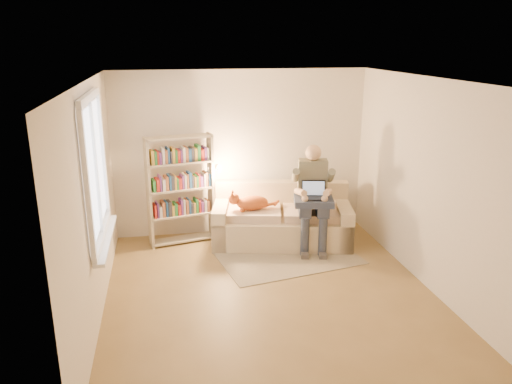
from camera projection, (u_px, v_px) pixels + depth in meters
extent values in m
plane|color=olive|center=(271.00, 294.00, 6.18)|extent=(4.50, 4.50, 0.00)
cube|color=white|center=(273.00, 80.00, 5.42)|extent=(4.00, 4.50, 0.02)
cube|color=silver|center=(93.00, 204.00, 5.45)|extent=(0.02, 4.50, 2.60)
cube|color=silver|center=(430.00, 185.00, 6.16)|extent=(0.02, 4.50, 2.60)
cube|color=silver|center=(241.00, 153.00, 7.91)|extent=(4.00, 0.02, 2.60)
cube|color=silver|center=(337.00, 283.00, 3.69)|extent=(4.00, 0.02, 2.60)
plane|color=white|center=(95.00, 169.00, 5.54)|extent=(0.00, 1.50, 1.50)
cube|color=white|center=(89.00, 97.00, 5.31)|extent=(0.05, 1.50, 0.08)
cube|color=white|center=(102.00, 235.00, 5.77)|extent=(0.05, 1.50, 0.08)
cube|color=white|center=(96.00, 169.00, 5.54)|extent=(0.04, 0.05, 1.50)
cube|color=white|center=(106.00, 239.00, 5.79)|extent=(0.12, 1.52, 0.04)
cube|color=beige|center=(282.00, 229.00, 7.70)|extent=(2.23, 1.35, 0.44)
cube|color=beige|center=(282.00, 195.00, 7.92)|extent=(2.08, 0.64, 0.45)
cube|color=beige|center=(221.00, 223.00, 7.70)|extent=(0.40, 0.96, 0.62)
cube|color=beige|center=(343.00, 224.00, 7.66)|extent=(0.40, 0.96, 0.62)
cube|color=beige|center=(251.00, 213.00, 7.58)|extent=(1.00, 0.79, 0.12)
cube|color=beige|center=(313.00, 213.00, 7.56)|extent=(1.00, 0.79, 0.12)
cube|color=slate|center=(312.00, 179.00, 7.50)|extent=(0.47, 0.32, 0.59)
sphere|color=#D7AC7E|center=(313.00, 153.00, 7.36)|extent=(0.24, 0.24, 0.24)
cube|color=#323946|center=(304.00, 207.00, 7.34)|extent=(0.27, 0.51, 0.18)
cube|color=#323946|center=(322.00, 208.00, 7.33)|extent=(0.27, 0.51, 0.18)
cylinder|color=#323946|center=(305.00, 237.00, 7.22)|extent=(0.13, 0.13, 0.58)
cylinder|color=#323946|center=(323.00, 237.00, 7.21)|extent=(0.13, 0.13, 0.58)
ellipsoid|color=orange|center=(251.00, 203.00, 7.50)|extent=(0.53, 0.35, 0.22)
sphere|color=orange|center=(233.00, 199.00, 7.45)|extent=(0.17, 0.17, 0.17)
cylinder|color=orange|center=(268.00, 205.00, 7.56)|extent=(0.24, 0.10, 0.07)
cube|color=#2A344A|center=(316.00, 201.00, 7.28)|extent=(0.65, 0.57, 0.10)
cube|color=black|center=(316.00, 198.00, 7.22)|extent=(0.39, 0.31, 0.02)
cube|color=black|center=(316.00, 188.00, 7.30)|extent=(0.36, 0.16, 0.23)
plane|color=#8CA5CC|center=(316.00, 188.00, 7.30)|extent=(0.33, 0.16, 0.30)
cube|color=#B9AD8C|center=(149.00, 194.00, 7.37)|extent=(0.09, 0.26, 1.68)
cube|color=#B9AD8C|center=(211.00, 187.00, 7.72)|extent=(0.09, 0.26, 1.68)
cube|color=#B9AD8C|center=(183.00, 239.00, 7.78)|extent=(1.03, 0.46, 0.03)
cube|color=#B9AD8C|center=(182.00, 214.00, 7.66)|extent=(1.03, 0.46, 0.03)
cube|color=#B9AD8C|center=(181.00, 189.00, 7.54)|extent=(1.03, 0.46, 0.03)
cube|color=#B9AD8C|center=(179.00, 163.00, 7.42)|extent=(1.03, 0.46, 0.03)
cube|color=#B9AD8C|center=(178.00, 137.00, 7.31)|extent=(1.03, 0.46, 0.03)
cube|color=silver|center=(181.00, 207.00, 7.62)|extent=(0.88, 0.38, 0.20)
cube|color=#995933|center=(180.00, 182.00, 7.51)|extent=(0.88, 0.38, 0.20)
cube|color=#1E4C8C|center=(179.00, 155.00, 7.39)|extent=(0.88, 0.38, 0.20)
cylinder|color=silver|center=(206.00, 184.00, 7.68)|extent=(0.09, 0.09, 0.04)
cone|color=silver|center=(217.00, 169.00, 7.56)|extent=(0.13, 0.15, 0.14)
cube|color=gray|center=(290.00, 258.00, 7.18)|extent=(2.13, 1.50, 0.01)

